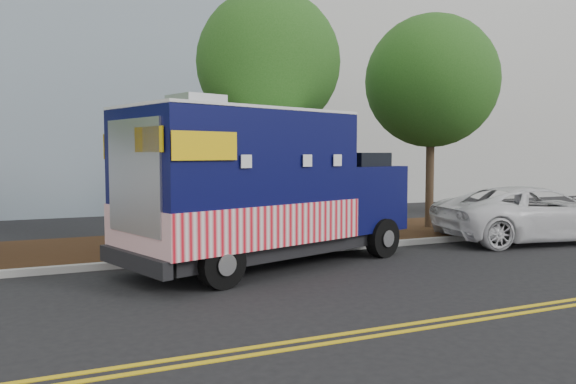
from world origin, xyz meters
name	(u,v)px	position (x,y,z in m)	size (l,w,h in m)	color
ground	(308,266)	(0.00, 0.00, 0.00)	(120.00, 120.00, 0.00)	black
curb	(283,252)	(0.00, 1.40, 0.07)	(120.00, 0.18, 0.15)	#9E9E99
mulch_strip	(253,240)	(0.00, 3.50, 0.07)	(120.00, 4.00, 0.15)	#311F0D
centerline_near	(438,320)	(0.00, -4.45, 0.01)	(120.00, 0.10, 0.01)	gold
centerline_far	(449,325)	(0.00, -4.70, 0.01)	(120.00, 0.10, 0.01)	gold
tree_b	(268,63)	(0.18, 2.76, 4.84)	(3.77, 3.77, 6.74)	#38281C
tree_c	(431,81)	(5.88, 3.29, 4.72)	(4.12, 4.12, 6.79)	#38281C
sign_post	(211,209)	(-1.75, 1.55, 1.20)	(0.06, 0.06, 2.40)	#473828
food_truck	(260,192)	(-0.98, 0.39, 1.65)	(7.31, 4.48, 3.64)	black
white_car	(535,214)	(7.38, 0.51, 0.78)	(2.58, 5.60, 1.56)	white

